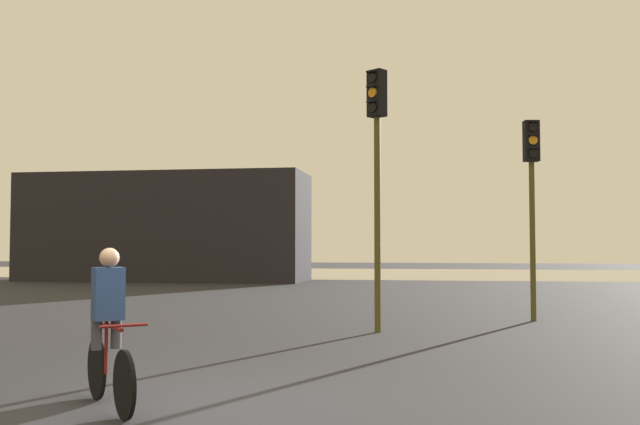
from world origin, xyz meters
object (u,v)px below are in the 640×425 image
traffic_light_far_right (532,181)px  cyclist (109,327)px  traffic_light_center (377,151)px  distant_building (165,227)px

traffic_light_far_right → cyclist: (-5.38, -9.22, -2.23)m
traffic_light_center → cyclist: bearing=106.8°
cyclist → traffic_light_center: bearing=-148.6°
traffic_light_center → cyclist: (-2.20, -6.68, -2.63)m
traffic_light_far_right → traffic_light_center: bearing=28.9°
distant_building → cyclist: (9.20, -24.79, -1.66)m
traffic_light_center → cyclist: 7.51m
traffic_light_center → distant_building: bearing=-22.9°
distant_building → traffic_light_center: size_ratio=2.64×
distant_building → cyclist: size_ratio=8.15×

